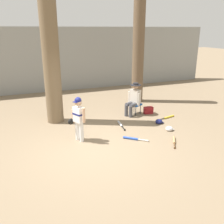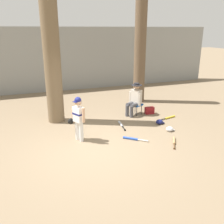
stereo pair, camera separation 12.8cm
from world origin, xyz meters
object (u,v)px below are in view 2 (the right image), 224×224
object	(u,v)px
handbag_beside_stool	(149,110)
batting_helmet_navy	(160,122)
bat_yellow_trainer	(169,118)
bat_aluminum_silver	(121,125)
folding_stool	(136,105)
bat_blue_youth	(132,139)
young_ballplayer	(78,116)
tree_behind_spectator	(140,48)
batting_helmet_white	(170,129)
seated_spectator	(135,98)
tree_near_player	(51,51)
bat_wood_tan	(174,141)

from	to	relation	value
handbag_beside_stool	batting_helmet_navy	distance (m)	1.09
bat_yellow_trainer	bat_aluminum_silver	bearing A→B (deg)	-179.19
folding_stool	bat_blue_youth	bearing A→B (deg)	-118.26
young_ballplayer	bat_blue_youth	distance (m)	1.71
handbag_beside_stool	bat_blue_youth	bearing A→B (deg)	-130.18
tree_behind_spectator	bat_blue_youth	size ratio (longest dim) A/B	9.02
handbag_beside_stool	batting_helmet_white	bearing A→B (deg)	-97.35
bat_aluminum_silver	seated_spectator	bearing A→B (deg)	43.52
bat_yellow_trainer	batting_helmet_navy	world-z (taller)	batting_helmet_navy
bat_yellow_trainer	tree_near_player	bearing A→B (deg)	162.69
bat_wood_tan	handbag_beside_stool	bearing A→B (deg)	77.27
tree_behind_spectator	bat_blue_youth	xyz separation A→B (m)	(-1.99, -3.62, -2.30)
handbag_beside_stool	batting_helmet_navy	size ratio (longest dim) A/B	1.16
tree_behind_spectator	bat_yellow_trainer	world-z (taller)	tree_behind_spectator
young_ballplayer	bat_yellow_trainer	size ratio (longest dim) A/B	1.66
folding_stool	batting_helmet_white	world-z (taller)	folding_stool
folding_stool	handbag_beside_stool	distance (m)	0.58
tree_near_player	bat_blue_youth	xyz separation A→B (m)	(1.83, -2.38, -2.38)
tree_behind_spectator	bat_blue_youth	world-z (taller)	tree_behind_spectator
tree_near_player	bat_wood_tan	xyz separation A→B (m)	(2.88, -2.96, -2.38)
bat_yellow_trainer	bat_blue_youth	xyz separation A→B (m)	(-2.00, -1.18, 0.00)
tree_behind_spectator	folding_stool	bearing A→B (deg)	-119.38
tree_near_player	bat_blue_youth	size ratio (longest dim) A/B	9.24
tree_near_player	batting_helmet_navy	distance (m)	4.29
tree_near_player	folding_stool	xyz separation A→B (m)	(2.93, -0.33, -2.05)
seated_spectator	bat_yellow_trainer	bearing A→B (deg)	-39.38
seated_spectator	batting_helmet_navy	xyz separation A→B (m)	(0.40, -1.17, -0.57)
tree_behind_spectator	bat_wood_tan	bearing A→B (deg)	-102.66
bat_yellow_trainer	bat_wood_tan	world-z (taller)	same
bat_yellow_trainer	young_ballplayer	bearing A→B (deg)	-169.28
tree_behind_spectator	bat_wood_tan	world-z (taller)	tree_behind_spectator
young_ballplayer	tree_behind_spectator	bearing A→B (deg)	41.90
seated_spectator	bat_blue_youth	xyz separation A→B (m)	(-1.01, -2.00, -0.61)
bat_yellow_trainer	handbag_beside_stool	bearing A→B (deg)	119.04
bat_blue_youth	batting_helmet_white	xyz separation A→B (m)	(1.38, 0.17, 0.03)
bat_wood_tan	bat_aluminum_silver	size ratio (longest dim) A/B	0.83
young_ballplayer	bat_wood_tan	distance (m)	2.84
bat_blue_youth	batting_helmet_white	size ratio (longest dim) A/B	2.20
tree_near_player	seated_spectator	world-z (taller)	tree_near_player
bat_blue_youth	tree_behind_spectator	bearing A→B (deg)	61.25
handbag_beside_stool	batting_helmet_white	distance (m)	1.75
batting_helmet_navy	batting_helmet_white	size ratio (longest dim) A/B	1.06
bat_blue_youth	bat_yellow_trainer	bearing A→B (deg)	30.49
handbag_beside_stool	bat_aluminum_silver	xyz separation A→B (m)	(-1.48, -0.75, -0.10)
seated_spectator	bat_wood_tan	distance (m)	2.65
handbag_beside_stool	bat_wood_tan	xyz separation A→B (m)	(-0.56, -2.49, -0.10)
bat_wood_tan	batting_helmet_navy	xyz separation A→B (m)	(0.37, 1.41, 0.04)
folding_stool	bat_wood_tan	bearing A→B (deg)	-91.19
tree_behind_spectator	folding_stool	size ratio (longest dim) A/B	10.17
bat_blue_youth	seated_spectator	bearing A→B (deg)	63.19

